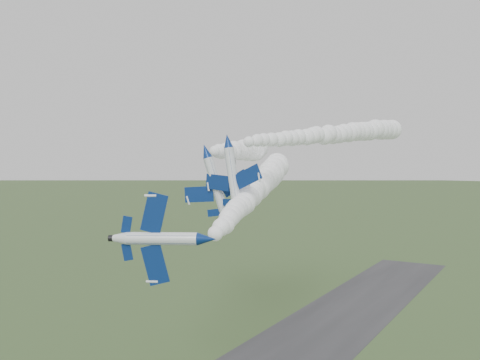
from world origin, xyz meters
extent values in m
cylinder|color=white|center=(14.56, -6.63, 32.24)|extent=(4.27, 7.77, 1.41)
cone|color=navy|center=(16.43, -11.19, 32.24)|extent=(2.08, 2.43, 1.41)
cone|color=white|center=(12.76, -2.24, 32.24)|extent=(1.94, 2.08, 1.41)
cylinder|color=black|center=(12.41, -1.38, 32.24)|extent=(0.87, 0.79, 0.72)
ellipsoid|color=black|center=(15.81, -8.29, 32.24)|extent=(1.89, 2.84, 0.94)
cube|color=navy|center=(14.12, -6.00, 35.03)|extent=(1.02, 2.14, 4.28)
cube|color=navy|center=(14.18, -5.98, 29.45)|extent=(1.02, 2.14, 4.28)
cube|color=navy|center=(13.06, -3.02, 33.73)|extent=(0.50, 0.99, 1.86)
cube|color=navy|center=(13.10, -3.01, 30.75)|extent=(0.50, 0.99, 1.86)
cube|color=navy|center=(14.29, -2.76, 32.25)|extent=(2.46, 2.15, 0.14)
cylinder|color=white|center=(-1.85, 17.59, 41.98)|extent=(4.64, 8.85, 1.94)
cone|color=navy|center=(-0.08, 12.40, 41.98)|extent=(2.57, 2.78, 1.94)
cone|color=white|center=(-3.55, 22.58, 41.98)|extent=(2.44, 2.39, 1.94)
cylinder|color=black|center=(-3.88, 23.56, 41.98)|extent=(1.13, 0.90, 0.98)
ellipsoid|color=black|center=(-1.29, 15.42, 42.53)|extent=(2.18, 3.24, 1.29)
cube|color=navy|center=(-4.88, 17.43, 40.91)|extent=(5.14, 3.83, 1.55)
cube|color=navy|center=(0.74, 19.34, 42.75)|extent=(5.14, 3.83, 1.55)
cube|color=navy|center=(-4.74, 21.19, 41.49)|extent=(2.27, 1.72, 0.71)
cube|color=navy|center=(-1.75, 22.21, 42.47)|extent=(2.27, 1.72, 0.71)
cube|color=navy|center=(-3.54, 21.34, 43.26)|extent=(1.28, 1.82, 2.21)
cylinder|color=white|center=(2.57, 17.12, 43.51)|extent=(2.52, 8.46, 1.72)
cone|color=navy|center=(2.06, 11.88, 43.51)|extent=(1.93, 2.34, 1.72)
cone|color=white|center=(3.05, 22.15, 43.51)|extent=(1.89, 1.94, 1.72)
cylinder|color=black|center=(3.15, 23.14, 43.51)|extent=(0.93, 0.68, 0.87)
ellipsoid|color=black|center=(2.26, 14.99, 44.06)|extent=(1.42, 2.96, 1.15)
cube|color=navy|center=(-0.25, 18.19, 42.85)|extent=(4.73, 2.81, 0.92)
cube|color=navy|center=(5.59, 17.62, 43.88)|extent=(4.73, 2.81, 0.92)
cube|color=navy|center=(1.41, 21.42, 43.24)|extent=(2.07, 1.28, 0.44)
cube|color=navy|center=(4.53, 21.12, 43.79)|extent=(2.07, 1.28, 0.44)
cube|color=navy|center=(2.72, 21.05, 44.78)|extent=(0.64, 1.63, 2.17)
camera|label=1|loc=(46.12, -53.55, 40.80)|focal=40.00mm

